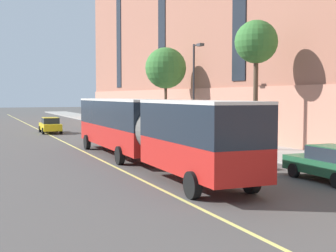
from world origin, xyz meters
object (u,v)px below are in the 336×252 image
at_px(parked_car_navy_5, 125,125).
at_px(parked_car_silver_1, 105,121).
at_px(street_tree_far_uptown, 166,68).
at_px(parked_car_green_3, 331,163).
at_px(taxi_cab, 50,125).
at_px(parked_car_black_0, 222,143).
at_px(parked_car_navy_4, 155,130).
at_px(street_lamp, 195,83).
at_px(city_bus, 144,127).
at_px(street_tree_mid_block, 256,43).

bearing_deg(parked_car_navy_5, parked_car_silver_1, 92.24).
bearing_deg(street_tree_far_uptown, parked_car_green_3, -96.78).
relative_size(taxi_cab, street_tree_far_uptown, 0.56).
bearing_deg(parked_car_black_0, street_tree_far_uptown, 79.56).
relative_size(parked_car_silver_1, parked_car_navy_4, 0.88).
height_order(parked_car_green_3, taxi_cab, same).
distance_m(parked_car_black_0, street_lamp, 8.58).
height_order(parked_car_navy_5, street_lamp, street_lamp).
bearing_deg(street_tree_far_uptown, street_lamp, -97.89).
distance_m(parked_car_black_0, street_tree_far_uptown, 17.38).
bearing_deg(taxi_cab, street_tree_far_uptown, -29.69).
bearing_deg(taxi_cab, parked_car_navy_4, -55.89).
bearing_deg(street_tree_far_uptown, parked_car_silver_1, 107.17).
xyz_separation_m(parked_car_green_3, parked_car_navy_4, (0.07, 21.05, 0.00)).
xyz_separation_m(parked_car_navy_5, taxi_cab, (-7.12, 2.04, -0.00)).
xyz_separation_m(city_bus, parked_car_silver_1, (5.60, 28.11, -1.26)).
height_order(parked_car_black_0, street_tree_far_uptown, street_tree_far_uptown).
bearing_deg(street_lamp, parked_car_black_0, -103.40).
height_order(city_bus, parked_car_navy_4, city_bus).
distance_m(parked_car_black_0, parked_car_silver_1, 26.41).
xyz_separation_m(parked_car_navy_4, street_tree_far_uptown, (2.99, 4.67, 5.54)).
relative_size(taxi_cab, street_tree_mid_block, 0.54).
distance_m(parked_car_green_3, street_tree_far_uptown, 26.49).
height_order(parked_car_black_0, parked_car_navy_5, same).
relative_size(parked_car_navy_4, street_tree_far_uptown, 0.60).
distance_m(parked_car_silver_1, street_lamp, 19.50).
relative_size(parked_car_navy_4, taxi_cab, 1.07).
xyz_separation_m(parked_car_navy_4, street_tree_mid_block, (2.99, -10.63, 6.33)).
bearing_deg(parked_car_green_3, parked_car_black_0, 89.55).
bearing_deg(street_tree_mid_block, taxi_cab, 115.49).
bearing_deg(city_bus, parked_car_silver_1, 78.74).
bearing_deg(parked_car_green_3, taxi_cab, 102.49).
bearing_deg(parked_car_silver_1, parked_car_navy_5, -87.76).
bearing_deg(parked_car_green_3, parked_car_navy_5, 89.69).
distance_m(parked_car_silver_1, street_tree_mid_block, 26.48).
relative_size(city_bus, parked_car_silver_1, 4.79).
bearing_deg(parked_car_black_0, street_lamp, 76.60).
bearing_deg(parked_car_black_0, parked_car_navy_5, 89.76).
bearing_deg(taxi_cab, street_tree_mid_block, -64.51).
bearing_deg(street_tree_mid_block, city_bus, -163.50).
bearing_deg(street_lamp, parked_car_silver_1, 95.83).
height_order(street_tree_far_uptown, street_lamp, street_tree_far_uptown).
height_order(taxi_cab, street_tree_mid_block, street_tree_mid_block).
relative_size(city_bus, street_lamp, 2.72).
xyz_separation_m(taxi_cab, street_lamp, (8.80, -14.50, 3.93)).
distance_m(parked_car_navy_5, street_tree_far_uptown, 7.25).
distance_m(city_bus, street_lamp, 12.12).
height_order(city_bus, street_tree_mid_block, street_tree_mid_block).
xyz_separation_m(city_bus, parked_car_green_3, (5.70, -7.83, -1.26)).
xyz_separation_m(parked_car_silver_1, parked_car_navy_5, (0.26, -6.54, 0.00)).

